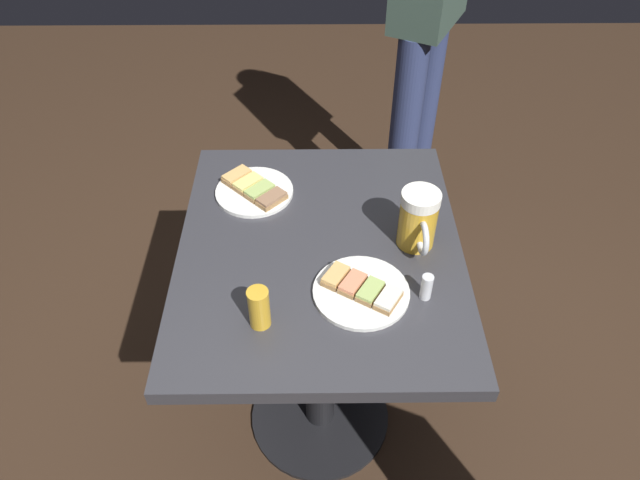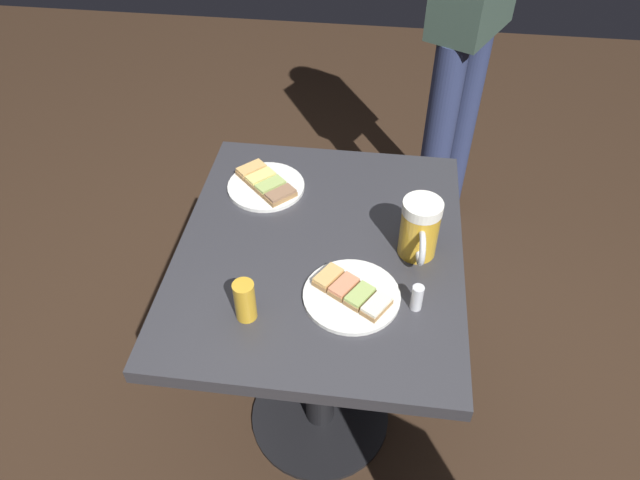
{
  "view_description": "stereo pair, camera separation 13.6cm",
  "coord_description": "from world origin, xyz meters",
  "px_view_note": "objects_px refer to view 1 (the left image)",
  "views": [
    {
      "loc": [
        -0.01,
        -0.99,
        1.74
      ],
      "look_at": [
        0.0,
        0.0,
        0.79
      ],
      "focal_mm": 33.04,
      "sensor_mm": 36.0,
      "label": 1
    },
    {
      "loc": [
        0.13,
        -0.98,
        1.74
      ],
      "look_at": [
        0.0,
        0.0,
        0.79
      ],
      "focal_mm": 33.04,
      "sensor_mm": 36.0,
      "label": 2
    }
  ],
  "objects_px": {
    "patron_standing": "(429,7)",
    "beer_glass_small": "(259,308)",
    "plate_far": "(361,290)",
    "plate_near": "(254,190)",
    "salt_shaker": "(426,287)",
    "beer_mug": "(418,220)"
  },
  "relations": [
    {
      "from": "patron_standing",
      "to": "beer_glass_small",
      "type": "bearing_deg",
      "value": 4.7
    },
    {
      "from": "plate_far",
      "to": "beer_glass_small",
      "type": "bearing_deg",
      "value": -159.84
    },
    {
      "from": "plate_near",
      "to": "salt_shaker",
      "type": "height_order",
      "value": "salt_shaker"
    },
    {
      "from": "salt_shaker",
      "to": "beer_glass_small",
      "type": "bearing_deg",
      "value": -169.09
    },
    {
      "from": "plate_near",
      "to": "plate_far",
      "type": "distance_m",
      "value": 0.43
    },
    {
      "from": "salt_shaker",
      "to": "patron_standing",
      "type": "xyz_separation_m",
      "value": [
        0.15,
        1.14,
        0.13
      ]
    },
    {
      "from": "beer_mug",
      "to": "patron_standing",
      "type": "relative_size",
      "value": 0.09
    },
    {
      "from": "beer_mug",
      "to": "salt_shaker",
      "type": "xyz_separation_m",
      "value": [
        0.0,
        -0.17,
        -0.04
      ]
    },
    {
      "from": "plate_near",
      "to": "patron_standing",
      "type": "distance_m",
      "value": 0.97
    },
    {
      "from": "plate_near",
      "to": "beer_mug",
      "type": "relative_size",
      "value": 1.37
    },
    {
      "from": "beer_glass_small",
      "to": "beer_mug",
      "type": "bearing_deg",
      "value": 33.81
    },
    {
      "from": "beer_glass_small",
      "to": "salt_shaker",
      "type": "bearing_deg",
      "value": 10.91
    },
    {
      "from": "beer_mug",
      "to": "salt_shaker",
      "type": "bearing_deg",
      "value": -89.94
    },
    {
      "from": "plate_far",
      "to": "patron_standing",
      "type": "distance_m",
      "value": 1.18
    },
    {
      "from": "plate_near",
      "to": "plate_far",
      "type": "xyz_separation_m",
      "value": [
        0.26,
        -0.35,
        -0.0
      ]
    },
    {
      "from": "beer_glass_small",
      "to": "patron_standing",
      "type": "xyz_separation_m",
      "value": [
        0.5,
        1.21,
        0.12
      ]
    },
    {
      "from": "beer_mug",
      "to": "salt_shaker",
      "type": "distance_m",
      "value": 0.17
    },
    {
      "from": "plate_near",
      "to": "beer_mug",
      "type": "bearing_deg",
      "value": -25.96
    },
    {
      "from": "plate_far",
      "to": "salt_shaker",
      "type": "relative_size",
      "value": 3.34
    },
    {
      "from": "beer_glass_small",
      "to": "patron_standing",
      "type": "bearing_deg",
      "value": 67.48
    },
    {
      "from": "plate_near",
      "to": "salt_shaker",
      "type": "relative_size",
      "value": 3.19
    },
    {
      "from": "plate_near",
      "to": "patron_standing",
      "type": "height_order",
      "value": "patron_standing"
    }
  ]
}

